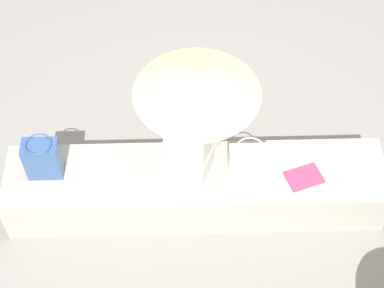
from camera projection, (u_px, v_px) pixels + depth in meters
name	position (u px, v px, depth m)	size (l,w,h in m)	color
ground_plane	(196.00, 202.00, 5.11)	(14.00, 14.00, 0.00)	gray
stone_bench	(196.00, 188.00, 4.93)	(3.07, 0.62, 0.44)	#A8A093
person_seated	(188.00, 139.00, 4.47)	(0.51, 0.39, 0.90)	beige
parasol	(197.00, 82.00, 4.07)	(0.90, 0.90, 1.07)	#B7B7BC
handbag_black	(249.00, 160.00, 4.67)	(0.32, 0.24, 0.27)	silver
tote_bag_canvas	(43.00, 159.00, 4.62)	(0.27, 0.20, 0.37)	#335184
magazine	(304.00, 177.00, 4.72)	(0.28, 0.20, 0.01)	#D83866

